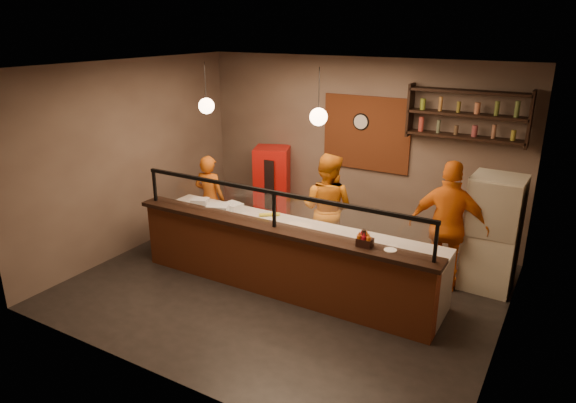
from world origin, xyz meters
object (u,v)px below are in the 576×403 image
Objects in this scene: wall_clock at (361,122)px; red_cooler at (272,185)px; cook_mid at (327,209)px; pizza_dough at (296,228)px; condiment_caddy at (365,242)px; pepper_mill at (364,238)px; fridge at (492,233)px; cook_right at (449,227)px; cook_left at (210,199)px.

wall_clock is 2.16m from red_cooler.
pizza_dough is at bearing 85.15° from cook_mid.
condiment_caddy is (1.20, -1.37, 0.20)m from cook_mid.
pizza_dough is 1.34m from pepper_mill.
fridge is 7.65× the size of pepper_mill.
cook_right is 10.00× the size of condiment_caddy.
cook_mid reaches higher than cook_left.
wall_clock is 3.16m from condiment_caddy.
fridge reaches higher than pepper_mill.
condiment_caddy is at bearing 56.81° from pepper_mill.
cook_left is at bearing 161.42° from pepper_mill.
wall_clock reaches higher than cook_right.
cook_mid is 1.06× the size of fridge.
pepper_mill reaches higher than condiment_caddy.
cook_mid is 1.21× the size of red_cooler.
cook_right is 8.66× the size of pepper_mill.
cook_left is at bearing 162.17° from pizza_dough.
wall_clock is 0.17× the size of fridge.
cook_right reaches higher than cook_mid.
cook_left is at bearing -170.02° from fridge.
fridge is 2.22m from pepper_mill.
condiment_caddy is 0.87× the size of pepper_mill.
cook_right is at bearing 177.56° from cook_left.
cook_mid reaches higher than pepper_mill.
wall_clock is at bearing 113.91° from pepper_mill.
cook_left is 4.12m from cook_right.
cook_mid is at bearing 179.78° from cook_left.
red_cooler is (-3.61, 1.01, -0.22)m from cook_right.
pizza_dough is 2.39× the size of condiment_caddy.
cook_left is 4.70m from fridge.
condiment_caddy is at bearing 57.85° from cook_right.
wall_clock reaches higher than red_cooler.
cook_left is 6.99× the size of pepper_mill.
fridge is at bearing 54.48° from condiment_caddy.
cook_mid is at bearing -3.75° from cook_right.
red_cooler is 7.73× the size of condiment_caddy.
wall_clock reaches higher than pizza_dough.
cook_mid is 2.01m from red_cooler.
pepper_mill is (1.22, -2.76, -0.93)m from wall_clock.
cook_right reaches higher than red_cooler.
cook_right is at bearing 63.35° from condiment_caddy.
pepper_mill is at bearing 128.86° from cook_mid.
cook_right reaches higher than pepper_mill.
wall_clock is at bearing -149.66° from cook_left.
wall_clock is 1.82m from cook_mid.
fridge is (2.46, 0.41, -0.05)m from cook_mid.
wall_clock reaches higher than fridge.
cook_right is 3.75m from red_cooler.
cook_right is at bearing -37.32° from red_cooler.
cook_left reaches higher than pizza_dough.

